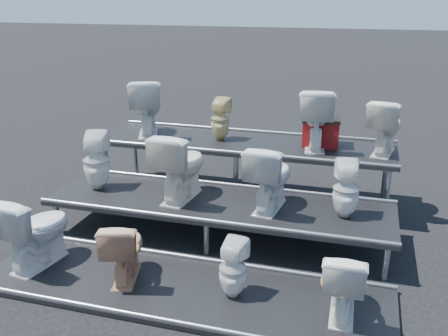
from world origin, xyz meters
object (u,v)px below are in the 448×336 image
(toilet_3, at_px, (344,281))
(toilet_8, at_px, (146,107))
(toilet_10, at_px, (316,118))
(toilet_11, at_px, (385,126))
(toilet_9, at_px, (220,119))
(toilet_2, at_px, (233,269))
(toilet_4, at_px, (96,161))
(toilet_7, at_px, (346,189))
(toilet_6, at_px, (270,176))
(toilet_0, at_px, (36,230))
(red_crate, at_px, (321,133))
(toilet_5, at_px, (180,165))
(toilet_1, at_px, (124,249))

(toilet_3, relative_size, toilet_8, 0.82)
(toilet_10, bearing_deg, toilet_11, 172.98)
(toilet_9, distance_m, toilet_10, 1.35)
(toilet_2, relative_size, toilet_9, 0.98)
(toilet_4, bearing_deg, toilet_7, 163.09)
(toilet_7, bearing_deg, toilet_2, 45.37)
(toilet_6, bearing_deg, toilet_9, -46.25)
(toilet_3, bearing_deg, toilet_0, -1.08)
(toilet_0, bearing_deg, red_crate, -125.50)
(toilet_5, xyz_separation_m, toilet_9, (0.12, 1.30, 0.28))
(toilet_0, height_order, toilet_11, toilet_11)
(toilet_7, bearing_deg, toilet_9, -43.00)
(toilet_4, relative_size, toilet_8, 0.90)
(toilet_5, distance_m, toilet_10, 2.00)
(toilet_1, xyz_separation_m, red_crate, (1.68, 2.73, 0.64))
(toilet_2, xyz_separation_m, red_crate, (0.52, 2.73, 0.68))
(toilet_5, distance_m, toilet_6, 1.11)
(toilet_5, xyz_separation_m, toilet_7, (1.98, 0.00, -0.10))
(toilet_8, bearing_deg, toilet_4, 62.81)
(red_crate, bearing_deg, toilet_9, -179.13)
(toilet_5, bearing_deg, toilet_1, 89.44)
(toilet_2, relative_size, toilet_10, 0.72)
(toilet_8, distance_m, red_crate, 2.58)
(toilet_8, relative_size, toilet_9, 1.37)
(toilet_10, xyz_separation_m, red_crate, (0.07, 0.13, -0.24))
(toilet_1, bearing_deg, toilet_7, -163.06)
(toilet_3, distance_m, toilet_11, 2.74)
(toilet_2, relative_size, toilet_4, 0.79)
(toilet_6, bearing_deg, toilet_3, 132.85)
(toilet_8, distance_m, toilet_10, 2.50)
(toilet_6, xyz_separation_m, toilet_8, (-2.14, 1.30, 0.42))
(toilet_1, bearing_deg, toilet_6, -148.35)
(toilet_5, xyz_separation_m, toilet_8, (-1.03, 1.30, 0.39))
(toilet_7, bearing_deg, toilet_3, 85.47)
(toilet_2, height_order, toilet_3, toilet_3)
(toilet_1, relative_size, toilet_9, 1.11)
(toilet_2, xyz_separation_m, toilet_7, (0.96, 1.30, 0.43))
(toilet_2, bearing_deg, toilet_3, -171.48)
(toilet_1, height_order, toilet_3, toilet_3)
(toilet_9, bearing_deg, toilet_6, 131.19)
(toilet_0, distance_m, toilet_9, 2.99)
(toilet_11, bearing_deg, toilet_3, 94.10)
(toilet_7, xyz_separation_m, red_crate, (-0.44, 1.43, 0.24))
(toilet_8, height_order, toilet_11, toilet_8)
(toilet_11, xyz_separation_m, red_crate, (-0.83, 0.13, -0.19))
(toilet_4, xyz_separation_m, toilet_9, (1.28, 1.30, 0.33))
(toilet_8, relative_size, toilet_11, 1.14)
(toilet_0, xyz_separation_m, red_crate, (2.71, 2.73, 0.56))
(toilet_6, distance_m, toilet_7, 0.88)
(toilet_2, bearing_deg, toilet_4, -22.33)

